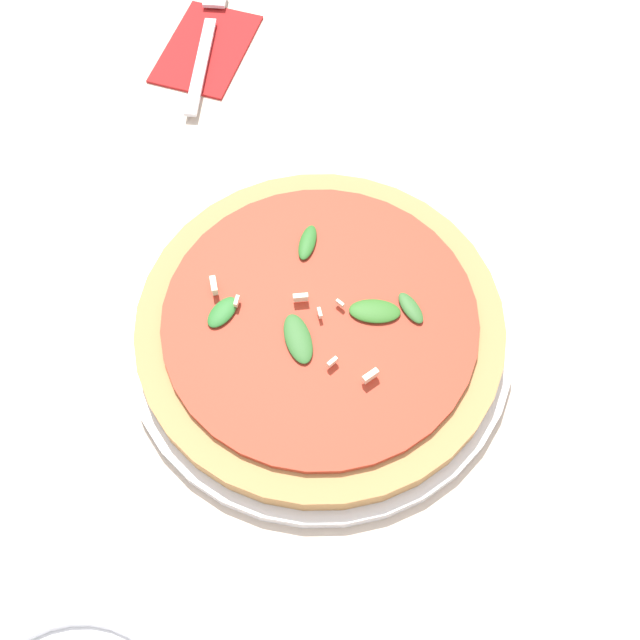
% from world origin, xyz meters
% --- Properties ---
extents(ground_plane, '(6.00, 6.00, 0.00)m').
position_xyz_m(ground_plane, '(0.00, 0.00, 0.00)').
color(ground_plane, beige).
extents(pizza_arugula_main, '(0.32, 0.32, 0.05)m').
position_xyz_m(pizza_arugula_main, '(0.01, -0.03, 0.02)').
color(pizza_arugula_main, white).
rests_on(pizza_arugula_main, ground_plane).
extents(napkin, '(0.14, 0.11, 0.01)m').
position_xyz_m(napkin, '(0.34, 0.11, 0.00)').
color(napkin, '#B21E1E').
rests_on(napkin, ground_plane).
extents(fork, '(0.22, 0.02, 0.00)m').
position_xyz_m(fork, '(0.35, 0.11, 0.01)').
color(fork, silver).
rests_on(fork, ground_plane).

